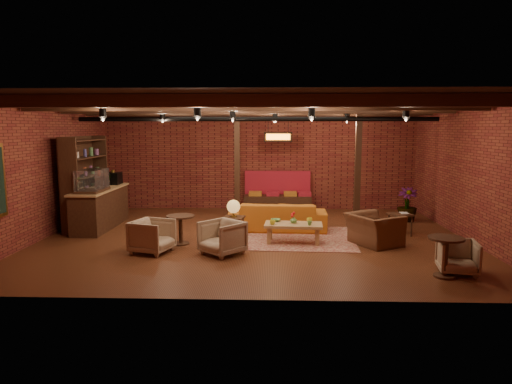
{
  "coord_description": "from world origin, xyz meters",
  "views": [
    {
      "loc": [
        0.41,
        -10.7,
        2.63
      ],
      "look_at": [
        0.04,
        0.2,
        1.08
      ],
      "focal_mm": 32.0,
      "sensor_mm": 36.0,
      "label": 1
    }
  ],
  "objects_px": {
    "round_table_right": "(446,251)",
    "armchair_right": "(374,224)",
    "side_table_book": "(400,215)",
    "plant_tall": "(409,171)",
    "armchair_a": "(152,235)",
    "armchair_b": "(222,236)",
    "coffee_table": "(293,226)",
    "round_table_left": "(181,225)",
    "sofa": "(278,216)",
    "armchair_far": "(458,255)",
    "side_table_lamp": "(233,210)"
  },
  "relations": [
    {
      "from": "plant_tall",
      "to": "coffee_table",
      "type": "bearing_deg",
      "value": -142.62
    },
    {
      "from": "armchair_right",
      "to": "side_table_lamp",
      "type": "bearing_deg",
      "value": 57.13
    },
    {
      "from": "side_table_book",
      "to": "armchair_a",
      "type": "bearing_deg",
      "value": -162.65
    },
    {
      "from": "side_table_lamp",
      "to": "armchair_far",
      "type": "xyz_separation_m",
      "value": [
        4.25,
        -2.23,
        -0.41
      ]
    },
    {
      "from": "coffee_table",
      "to": "armchair_a",
      "type": "xyz_separation_m",
      "value": [
        -3.01,
        -0.95,
        -0.01
      ]
    },
    {
      "from": "coffee_table",
      "to": "armchair_b",
      "type": "height_order",
      "value": "armchair_b"
    },
    {
      "from": "side_table_lamp",
      "to": "plant_tall",
      "type": "distance_m",
      "value": 5.35
    },
    {
      "from": "coffee_table",
      "to": "side_table_book",
      "type": "height_order",
      "value": "coffee_table"
    },
    {
      "from": "round_table_left",
      "to": "armchair_right",
      "type": "relative_size",
      "value": 0.62
    },
    {
      "from": "armchair_b",
      "to": "armchair_right",
      "type": "relative_size",
      "value": 0.72
    },
    {
      "from": "armchair_far",
      "to": "armchair_a",
      "type": "bearing_deg",
      "value": 178.31
    },
    {
      "from": "coffee_table",
      "to": "armchair_b",
      "type": "xyz_separation_m",
      "value": [
        -1.52,
        -1.03,
        -0.01
      ]
    },
    {
      "from": "sofa",
      "to": "armchair_far",
      "type": "distance_m",
      "value": 4.71
    },
    {
      "from": "armchair_a",
      "to": "round_table_right",
      "type": "relative_size",
      "value": 1.08
    },
    {
      "from": "armchair_b",
      "to": "round_table_right",
      "type": "distance_m",
      "value": 4.3
    },
    {
      "from": "plant_tall",
      "to": "armchair_b",
      "type": "bearing_deg",
      "value": -143.6
    },
    {
      "from": "side_table_book",
      "to": "plant_tall",
      "type": "relative_size",
      "value": 0.21
    },
    {
      "from": "sofa",
      "to": "plant_tall",
      "type": "height_order",
      "value": "plant_tall"
    },
    {
      "from": "side_table_lamp",
      "to": "armchair_far",
      "type": "relative_size",
      "value": 1.44
    },
    {
      "from": "sofa",
      "to": "round_table_left",
      "type": "distance_m",
      "value": 2.7
    },
    {
      "from": "side_table_lamp",
      "to": "armchair_b",
      "type": "bearing_deg",
      "value": -97.46
    },
    {
      "from": "round_table_right",
      "to": "armchair_right",
      "type": "bearing_deg",
      "value": 108.62
    },
    {
      "from": "armchair_right",
      "to": "armchair_a",
      "type": "bearing_deg",
      "value": 70.71
    },
    {
      "from": "side_table_book",
      "to": "round_table_right",
      "type": "bearing_deg",
      "value": -91.65
    },
    {
      "from": "round_table_right",
      "to": "side_table_book",
      "type": "bearing_deg",
      "value": 88.35
    },
    {
      "from": "side_table_book",
      "to": "round_table_right",
      "type": "distance_m",
      "value": 3.19
    },
    {
      "from": "armchair_a",
      "to": "round_table_right",
      "type": "xyz_separation_m",
      "value": [
        5.58,
        -1.41,
        0.09
      ]
    },
    {
      "from": "armchair_b",
      "to": "side_table_book",
      "type": "xyz_separation_m",
      "value": [
        4.18,
        1.86,
        0.11
      ]
    },
    {
      "from": "coffee_table",
      "to": "armchair_right",
      "type": "xyz_separation_m",
      "value": [
        1.82,
        -0.13,
        0.07
      ]
    },
    {
      "from": "sofa",
      "to": "armchair_right",
      "type": "height_order",
      "value": "armchair_right"
    },
    {
      "from": "armchair_right",
      "to": "round_table_right",
      "type": "xyz_separation_m",
      "value": [
        0.75,
        -2.23,
        0.01
      ]
    },
    {
      "from": "armchair_b",
      "to": "sofa",
      "type": "bearing_deg",
      "value": 105.12
    },
    {
      "from": "side_table_lamp",
      "to": "round_table_right",
      "type": "xyz_separation_m",
      "value": [
        3.95,
        -2.45,
        -0.26
      ]
    },
    {
      "from": "side_table_lamp",
      "to": "armchair_a",
      "type": "height_order",
      "value": "side_table_lamp"
    },
    {
      "from": "coffee_table",
      "to": "round_table_left",
      "type": "distance_m",
      "value": 2.56
    },
    {
      "from": "armchair_a",
      "to": "plant_tall",
      "type": "height_order",
      "value": "plant_tall"
    },
    {
      "from": "round_table_left",
      "to": "armchair_b",
      "type": "height_order",
      "value": "armchair_b"
    },
    {
      "from": "armchair_right",
      "to": "side_table_book",
      "type": "distance_m",
      "value": 1.27
    },
    {
      "from": "sofa",
      "to": "round_table_right",
      "type": "distance_m",
      "value": 4.67
    },
    {
      "from": "coffee_table",
      "to": "armchair_far",
      "type": "xyz_separation_m",
      "value": [
        2.88,
        -2.14,
        -0.06
      ]
    },
    {
      "from": "round_table_left",
      "to": "armchair_far",
      "type": "height_order",
      "value": "armchair_far"
    },
    {
      "from": "armchair_right",
      "to": "round_table_right",
      "type": "height_order",
      "value": "armchair_right"
    },
    {
      "from": "side_table_lamp",
      "to": "round_table_left",
      "type": "relative_size",
      "value": 1.47
    },
    {
      "from": "round_table_left",
      "to": "side_table_book",
      "type": "distance_m",
      "value": 5.32
    },
    {
      "from": "plant_tall",
      "to": "sofa",
      "type": "bearing_deg",
      "value": -161.24
    },
    {
      "from": "armchair_a",
      "to": "armchair_far",
      "type": "height_order",
      "value": "armchair_a"
    },
    {
      "from": "armchair_right",
      "to": "round_table_right",
      "type": "distance_m",
      "value": 2.36
    },
    {
      "from": "armchair_a",
      "to": "armchair_b",
      "type": "height_order",
      "value": "armchair_b"
    },
    {
      "from": "coffee_table",
      "to": "side_table_lamp",
      "type": "height_order",
      "value": "side_table_lamp"
    },
    {
      "from": "sofa",
      "to": "armchair_a",
      "type": "relative_size",
      "value": 3.18
    }
  ]
}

